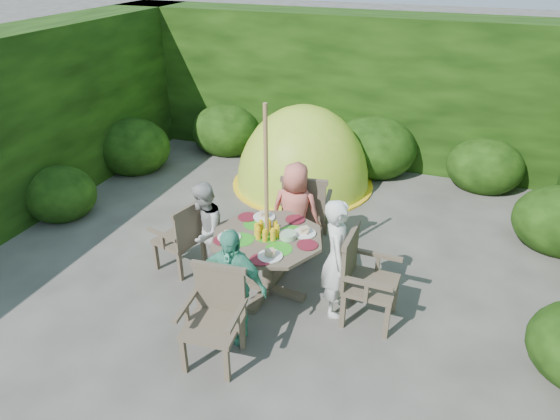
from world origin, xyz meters
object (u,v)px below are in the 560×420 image
(garden_chair_right, at_px, (364,277))
(garden_chair_left, at_px, (183,236))
(garden_chair_back, at_px, (305,209))
(child_left, at_px, (204,231))
(patio_table, at_px, (268,245))
(parasol_pole, at_px, (267,206))
(dome_tent, at_px, (302,184))
(child_front, at_px, (231,285))
(garden_chair_front, at_px, (215,315))
(child_back, at_px, (295,212))
(child_right, at_px, (337,258))

(garden_chair_right, xyz_separation_m, garden_chair_left, (-2.19, 0.12, -0.05))
(garden_chair_back, relative_size, child_left, 0.83)
(patio_table, distance_m, child_left, 0.80)
(parasol_pole, bearing_deg, garden_chair_back, 85.54)
(patio_table, bearing_deg, garden_chair_left, 177.29)
(patio_table, distance_m, dome_tent, 2.95)
(child_front, xyz_separation_m, dome_tent, (-0.47, 3.63, -0.62))
(parasol_pole, height_order, garden_chair_right, parasol_pole)
(garden_chair_left, bearing_deg, garden_chair_back, 145.49)
(patio_table, distance_m, garden_chair_right, 1.09)
(garden_chair_right, xyz_separation_m, garden_chair_front, (-1.17, -1.03, -0.03))
(child_back, bearing_deg, garden_chair_left, 30.09)
(garden_chair_back, xyz_separation_m, child_back, (-0.04, -0.29, 0.10))
(parasol_pole, bearing_deg, child_front, -93.51)
(garden_chair_back, xyz_separation_m, child_front, (-0.13, -1.89, 0.09))
(garden_chair_left, bearing_deg, child_front, 65.40)
(child_front, bearing_deg, child_left, 132.12)
(garden_chair_right, relative_size, child_left, 0.81)
(garden_chair_right, distance_m, child_left, 1.90)
(garden_chair_left, bearing_deg, patio_table, 101.63)
(garden_chair_right, xyz_separation_m, dome_tent, (-1.62, 2.91, -0.52))
(garden_chair_front, height_order, child_left, child_left)
(child_right, height_order, child_back, child_right)
(garden_chair_right, bearing_deg, child_left, 87.46)
(child_left, bearing_deg, child_front, 26.15)
(garden_chair_right, height_order, dome_tent, dome_tent)
(parasol_pole, xyz_separation_m, child_right, (0.80, -0.05, -0.43))
(garden_chair_front, bearing_deg, garden_chair_back, 80.48)
(garden_chair_right, height_order, child_left, child_left)
(garden_chair_left, height_order, garden_chair_back, garden_chair_back)
(child_right, bearing_deg, garden_chair_right, -109.48)
(patio_table, xyz_separation_m, parasol_pole, (-0.00, -0.00, 0.48))
(child_back, bearing_deg, garden_chair_right, 137.37)
(child_back, height_order, child_front, child_back)
(child_back, bearing_deg, child_front, 83.67)
(child_right, height_order, child_front, child_right)
(garden_chair_back, bearing_deg, dome_tent, -79.23)
(child_back, bearing_deg, garden_chair_back, -99.87)
(child_back, xyz_separation_m, child_front, (-0.10, -1.60, -0.01))
(child_front, bearing_deg, patio_table, 86.81)
(child_right, xyz_separation_m, dome_tent, (-1.32, 2.88, -0.67))
(garden_chair_back, relative_size, child_back, 0.78)
(patio_table, relative_size, garden_chair_right, 1.38)
(garden_chair_front, bearing_deg, child_left, 116.88)
(child_back, relative_size, child_front, 1.02)
(garden_chair_left, bearing_deg, child_back, 137.25)
(garden_chair_left, relative_size, garden_chair_front, 0.96)
(child_back, height_order, dome_tent, dome_tent)
(garden_chair_front, bearing_deg, dome_tent, 91.22)
(parasol_pole, relative_size, child_front, 1.77)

